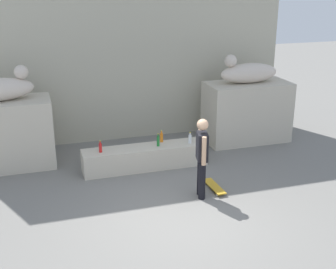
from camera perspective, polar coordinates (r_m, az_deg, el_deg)
The scene contains 12 objects.
ground_plane at distance 8.57m, azimuth 1.41°, elevation -10.65°, with size 40.00×40.00×0.00m, color slate.
facade_wall at distance 12.29m, azimuth -6.12°, elevation 14.11°, with size 9.04×0.60×6.36m, color #B9B39D.
pedestal_left at distance 11.16m, azimuth -20.10°, elevation -0.00°, with size 2.24×1.12×1.62m, color beige.
pedestal_right at distance 12.43m, azimuth 9.92°, elevation 2.83°, with size 2.24×1.12×1.62m, color beige.
statue_reclining_right at distance 12.15m, azimuth 10.06°, elevation 7.76°, with size 1.61×0.58×0.78m.
ledge_block at distance 10.62m, azimuth -2.91°, elevation -2.90°, with size 2.93×0.61×0.53m, color beige.
skater at distance 9.02m, azimuth 4.31°, elevation -2.58°, with size 0.27×0.53×1.67m.
skateboard at distance 9.69m, azimuth 5.87°, elevation -6.55°, with size 0.23×0.81×0.08m.
bottle_orange at distance 10.79m, azimuth -0.84°, elevation -0.35°, with size 0.08×0.08×0.29m.
bottle_red at distance 10.27m, azimuth -8.55°, elevation -1.64°, with size 0.07×0.07×0.28m.
bottle_clear at distance 10.73m, azimuth 2.79°, elevation -0.53°, with size 0.08×0.08×0.27m.
bottle_green at distance 10.52m, azimuth -1.26°, elevation -0.82°, with size 0.07×0.07×0.31m.
Camera 1 is at (-2.40, -7.02, 4.28)m, focal length 48.18 mm.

